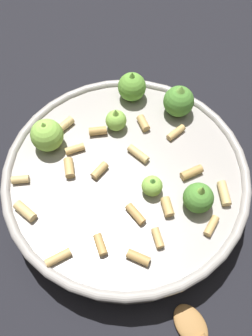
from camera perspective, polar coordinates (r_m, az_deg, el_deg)
The scene contains 2 objects.
ground_plane at distance 0.51m, azimuth -0.00°, elevation -3.72°, with size 2.40×2.40×0.00m, color black.
cooking_pan at distance 0.48m, azimuth 0.05°, elevation -1.48°, with size 0.34×0.34×0.11m.
Camera 1 is at (-0.13, 0.19, 0.46)m, focal length 35.84 mm.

